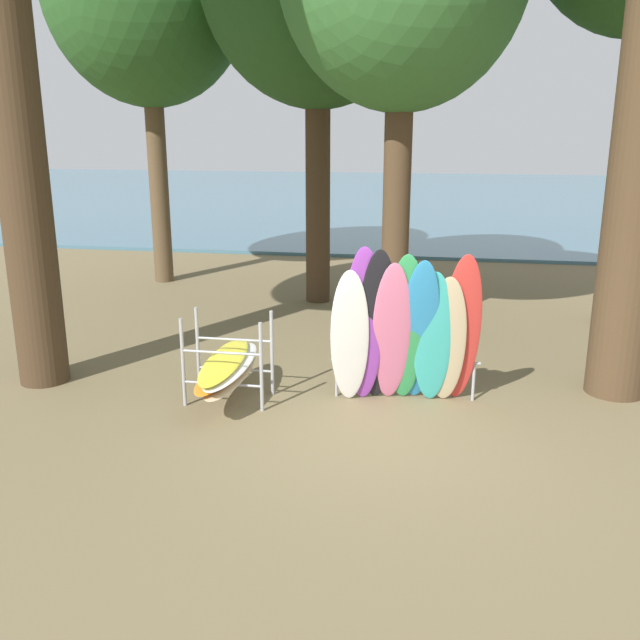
% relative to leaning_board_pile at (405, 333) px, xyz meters
% --- Properties ---
extents(ground_plane, '(80.00, 80.00, 0.00)m').
position_rel_leaning_board_pile_xyz_m(ground_plane, '(-0.30, -0.86, -1.05)').
color(ground_plane, brown).
extents(lake_water, '(80.00, 36.00, 0.10)m').
position_rel_leaning_board_pile_xyz_m(lake_water, '(-0.30, 28.93, -1.00)').
color(lake_water, '#477084').
rests_on(lake_water, ground).
extents(leaning_board_pile, '(2.08, 0.93, 2.28)m').
position_rel_leaning_board_pile_xyz_m(leaning_board_pile, '(0.00, 0.00, 0.00)').
color(leaning_board_pile, white).
rests_on(leaning_board_pile, ground).
extents(board_storage_rack, '(1.15, 2.13, 1.25)m').
position_rel_leaning_board_pile_xyz_m(board_storage_rack, '(-2.42, -0.22, -0.55)').
color(board_storage_rack, '#9EA0A5').
rests_on(board_storage_rack, ground).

